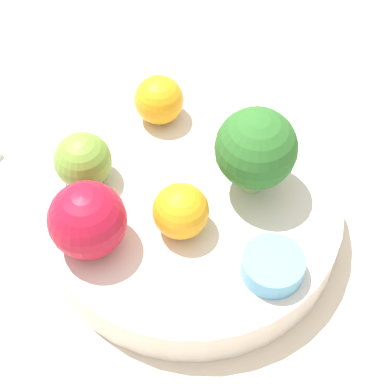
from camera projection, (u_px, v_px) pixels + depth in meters
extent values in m
plane|color=gray|center=(192.00, 239.00, 0.56)|extent=(6.00, 6.00, 0.00)
cube|color=beige|center=(192.00, 233.00, 0.55)|extent=(1.20, 1.20, 0.02)
cylinder|color=silver|center=(192.00, 213.00, 0.53)|extent=(0.24, 0.24, 0.04)
cylinder|color=#99C17A|center=(253.00, 176.00, 0.51)|extent=(0.02, 0.02, 0.02)
sphere|color=#2D6B28|center=(256.00, 148.00, 0.48)|extent=(0.06, 0.06, 0.06)
sphere|color=olive|center=(83.00, 161.00, 0.51)|extent=(0.05, 0.05, 0.05)
sphere|color=#B7142D|center=(87.00, 220.00, 0.46)|extent=(0.06, 0.06, 0.06)
sphere|color=orange|center=(159.00, 100.00, 0.55)|extent=(0.04, 0.04, 0.04)
sphere|color=orange|center=(181.00, 211.00, 0.48)|extent=(0.04, 0.04, 0.04)
cylinder|color=#66B2DB|center=(273.00, 266.00, 0.46)|extent=(0.05, 0.05, 0.02)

